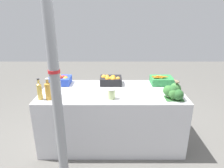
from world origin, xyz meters
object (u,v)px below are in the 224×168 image
at_px(carrot_crate, 162,80).
at_px(broccoli_pile, 174,92).
at_px(orange_crate, 111,80).
at_px(juice_bottle_golden, 40,91).
at_px(juice_bottle_amber, 49,90).
at_px(sparrow_bird, 178,82).
at_px(support_pole, 56,83).
at_px(apple_crate, 60,80).
at_px(pickle_jar, 112,94).

relative_size(carrot_crate, broccoli_pile, 1.32).
height_order(orange_crate, juice_bottle_golden, juice_bottle_golden).
height_order(juice_bottle_golden, juice_bottle_amber, juice_bottle_amber).
distance_m(carrot_crate, broccoli_pile, 0.54).
height_order(juice_bottle_amber, sparrow_bird, juice_bottle_amber).
xyz_separation_m(support_pole, broccoli_pile, (1.33, 0.46, -0.29)).
bearing_deg(carrot_crate, support_pole, -142.74).
bearing_deg(support_pole, sparrow_bird, 18.80).
relative_size(apple_crate, juice_bottle_golden, 1.17).
relative_size(support_pole, juice_bottle_amber, 8.55).
distance_m(broccoli_pile, pickle_jar, 0.78).
relative_size(orange_crate, carrot_crate, 1.00).
xyz_separation_m(broccoli_pile, juice_bottle_amber, (-1.56, -0.02, 0.03)).
height_order(orange_crate, pickle_jar, orange_crate).
bearing_deg(juice_bottle_golden, broccoli_pile, 0.63).
xyz_separation_m(juice_bottle_amber, pickle_jar, (0.78, 0.02, -0.05)).
height_order(support_pole, juice_bottle_golden, support_pole).
distance_m(carrot_crate, juice_bottle_golden, 1.74).
xyz_separation_m(support_pole, juice_bottle_amber, (-0.23, 0.44, -0.26)).
distance_m(juice_bottle_golden, sparrow_bird, 1.70).
height_order(support_pole, broccoli_pile, support_pole).
bearing_deg(support_pole, juice_bottle_golden, 127.55).
bearing_deg(sparrow_bird, carrot_crate, 177.26).
height_order(broccoli_pile, juice_bottle_golden, juice_bottle_golden).
bearing_deg(sparrow_bird, broccoli_pile, -83.93).
bearing_deg(orange_crate, support_pole, -118.62).
height_order(carrot_crate, juice_bottle_amber, juice_bottle_amber).
relative_size(apple_crate, carrot_crate, 1.00).
relative_size(carrot_crate, pickle_jar, 2.44).
bearing_deg(juice_bottle_golden, support_pole, -52.45).
bearing_deg(pickle_jar, support_pole, -140.12).
distance_m(support_pole, apple_crate, 1.07).
bearing_deg(juice_bottle_golden, carrot_crate, 18.74).
bearing_deg(juice_bottle_amber, carrot_crate, 19.95).
bearing_deg(orange_crate, broccoli_pile, -33.91).
distance_m(apple_crate, broccoli_pile, 1.66).
bearing_deg(sparrow_bird, apple_crate, -116.73).
distance_m(carrot_crate, sparrow_bird, 0.56).
bearing_deg(support_pole, carrot_crate, 37.26).
distance_m(orange_crate, sparrow_bird, 0.99).
bearing_deg(juice_bottle_amber, orange_crate, 35.67).
relative_size(apple_crate, broccoli_pile, 1.32).
xyz_separation_m(apple_crate, juice_bottle_golden, (-0.10, -0.56, 0.05)).
bearing_deg(support_pole, pickle_jar, 39.88).
xyz_separation_m(support_pole, apple_crate, (-0.23, 1.00, -0.31)).
xyz_separation_m(broccoli_pile, sparrow_bird, (0.03, 0.01, 0.13)).
relative_size(apple_crate, pickle_jar, 2.44).
bearing_deg(carrot_crate, broccoli_pile, -87.57).
distance_m(orange_crate, carrot_crate, 0.77).
height_order(juice_bottle_golden, pickle_jar, juice_bottle_golden).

